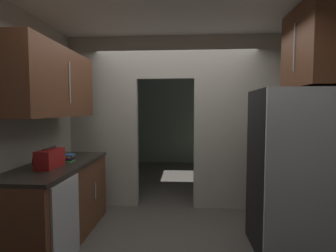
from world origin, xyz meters
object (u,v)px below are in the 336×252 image
at_px(boombox, 50,159).
at_px(book_stack, 68,158).
at_px(dishwasher, 66,222).
at_px(refrigerator, 289,171).

bearing_deg(boombox, book_stack, 81.75).
distance_m(dishwasher, book_stack, 0.84).
bearing_deg(refrigerator, boombox, -176.81).
bearing_deg(refrigerator, dishwasher, -170.11).
bearing_deg(book_stack, dishwasher, -66.96).
relative_size(refrigerator, boombox, 4.96).
height_order(refrigerator, boombox, refrigerator).
xyz_separation_m(refrigerator, dishwasher, (-2.34, -0.41, -0.46)).
distance_m(refrigerator, dishwasher, 2.42).
height_order(dishwasher, boombox, boombox).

